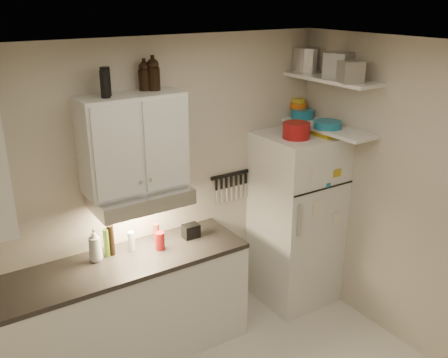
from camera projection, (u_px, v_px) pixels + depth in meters
ceiling at (276, 52)px, 2.67m from camera, size 3.20×3.00×0.02m
back_wall at (161, 191)px, 4.31m from camera, size 3.20×0.02×2.60m
right_wall at (430, 209)px, 3.94m from camera, size 0.02×3.00×2.60m
base_cabinet at (122, 314)px, 4.09m from camera, size 2.10×0.60×0.88m
countertop at (118, 264)px, 3.93m from camera, size 2.10×0.62×0.04m
upper_cabinet at (133, 143)px, 3.84m from camera, size 0.80×0.33×0.75m
range_hood at (140, 197)px, 3.94m from camera, size 0.76×0.46×0.12m
fridge at (296, 219)px, 4.83m from camera, size 0.70×0.68×1.70m
shelf_hi at (331, 79)px, 4.35m from camera, size 0.30×0.95×0.03m
shelf_lo at (328, 128)px, 4.51m from camera, size 0.30×0.95×0.03m
knife_strip at (230, 175)px, 4.64m from camera, size 0.42×0.02×0.03m
dutch_oven at (296, 130)px, 4.39m from camera, size 0.26×0.26×0.14m
book_stack at (327, 132)px, 4.47m from camera, size 0.19×0.23×0.07m
spice_jar at (300, 131)px, 4.48m from camera, size 0.07×0.07×0.09m
stock_pot at (309, 60)px, 4.63m from camera, size 0.39×0.39×0.22m
tin_a at (339, 65)px, 4.27m from camera, size 0.27×0.26×0.22m
tin_b at (351, 72)px, 4.07m from camera, size 0.23×0.23×0.18m
bowl_teal at (302, 114)px, 4.78m from camera, size 0.21×0.21×0.09m
bowl_orange at (298, 105)px, 4.84m from camera, size 0.17×0.17×0.05m
bowl_yellow at (298, 100)px, 4.82m from camera, size 0.13×0.13×0.04m
plates at (328, 125)px, 4.44m from camera, size 0.30×0.30×0.06m
growler_a at (144, 76)px, 3.81m from camera, size 0.11×0.11×0.23m
growler_b at (153, 74)px, 3.81m from camera, size 0.13×0.13×0.25m
thermos_a at (106, 82)px, 3.60m from camera, size 0.08×0.08×0.21m
thermos_b at (105, 84)px, 3.54m from camera, size 0.09×0.09×0.19m
soap_bottle at (95, 243)px, 3.89m from camera, size 0.12×0.12×0.31m
pepper_mill at (156, 233)px, 4.21m from camera, size 0.05×0.05×0.17m
oil_bottle at (106, 243)px, 3.97m from camera, size 0.06×0.06×0.24m
vinegar_bottle at (111, 240)px, 3.99m from camera, size 0.07×0.07×0.26m
clear_bottle at (131, 241)px, 4.07m from camera, size 0.07×0.07×0.17m
red_jar at (160, 241)px, 4.09m from camera, size 0.09×0.09×0.15m
caddy at (191, 231)px, 4.30m from camera, size 0.14×0.10×0.12m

